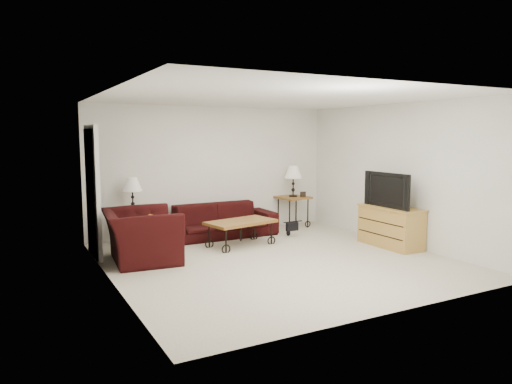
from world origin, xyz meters
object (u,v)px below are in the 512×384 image
at_px(side_table_right, 293,212).
at_px(television, 391,190).
at_px(side_table_left, 134,227).
at_px(sofa, 220,221).
at_px(backpack, 288,223).
at_px(tv_stand, 391,227).
at_px(lamp_right, 293,181).
at_px(armchair, 141,236).
at_px(lamp_left, 133,194).
at_px(coffee_table, 241,233).

distance_m(side_table_right, television, 2.48).
bearing_deg(side_table_left, sofa, -6.39).
bearing_deg(backpack, tv_stand, -34.81).
height_order(lamp_right, backpack, lamp_right).
relative_size(sofa, side_table_right, 3.30).
bearing_deg(backpack, side_table_left, -174.20).
distance_m(armchair, television, 4.27).
relative_size(television, backpack, 2.11).
relative_size(side_table_right, lamp_left, 1.09).
bearing_deg(tv_stand, backpack, 124.81).
relative_size(side_table_left, television, 0.57).
bearing_deg(coffee_table, lamp_left, 147.20).
bearing_deg(side_table_right, tv_stand, -76.96).
bearing_deg(armchair, television, -99.75).
height_order(sofa, tv_stand, tv_stand).
relative_size(armchair, tv_stand, 1.05).
distance_m(lamp_left, lamp_right, 3.38).
height_order(side_table_right, television, television).
xyz_separation_m(lamp_left, backpack, (2.81, -0.73, -0.65)).
height_order(coffee_table, television, television).
bearing_deg(coffee_table, backpack, 15.01).
height_order(lamp_left, backpack, lamp_left).
xyz_separation_m(side_table_right, lamp_left, (-3.38, -0.00, 0.57)).
relative_size(side_table_right, coffee_table, 0.55).
height_order(sofa, lamp_right, lamp_right).
distance_m(side_table_right, tv_stand, 2.39).
height_order(television, backpack, television).
distance_m(lamp_right, tv_stand, 2.47).
distance_m(lamp_left, tv_stand, 4.59).
height_order(tv_stand, television, television).
height_order(lamp_left, coffee_table, lamp_left).
distance_m(side_table_left, coffee_table, 1.94).
bearing_deg(coffee_table, tv_stand, -29.11).
bearing_deg(sofa, side_table_right, 5.79).
bearing_deg(armchair, sofa, -54.15).
distance_m(side_table_right, lamp_left, 3.43).
bearing_deg(coffee_table, side_table_left, 147.20).
relative_size(side_table_left, lamp_right, 0.91).
bearing_deg(coffee_table, side_table_right, 30.88).
relative_size(side_table_left, lamp_left, 1.00).
relative_size(lamp_left, backpack, 1.20).
xyz_separation_m(lamp_right, coffee_table, (-1.75, -1.05, -0.75)).
relative_size(lamp_left, lamp_right, 0.91).
distance_m(lamp_left, armchair, 1.36).
distance_m(lamp_right, television, 2.38).
height_order(sofa, lamp_left, lamp_left).
xyz_separation_m(side_table_right, coffee_table, (-1.75, -1.05, -0.10)).
bearing_deg(side_table_left, armchair, -98.41).
height_order(sofa, armchair, armchair).
relative_size(side_table_left, side_table_right, 0.91).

